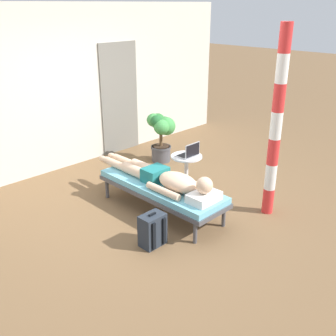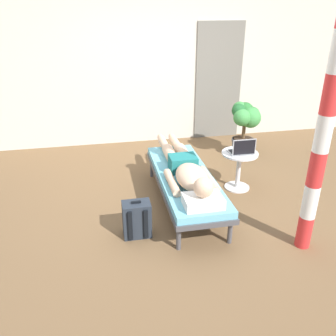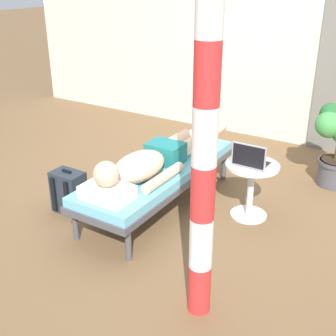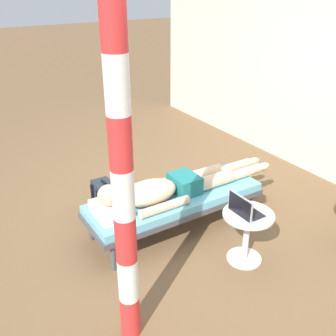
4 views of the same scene
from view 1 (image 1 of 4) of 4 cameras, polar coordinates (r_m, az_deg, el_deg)
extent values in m
plane|color=brown|center=(5.69, -2.41, -5.50)|extent=(40.00, 40.00, 0.00)
cube|color=beige|center=(6.99, -15.41, 10.84)|extent=(7.60, 0.20, 2.70)
cube|color=slate|center=(7.62, -6.96, 9.84)|extent=(0.84, 0.03, 2.04)
cylinder|color=#4C4C51|center=(5.95, -8.71, -2.94)|extent=(0.05, 0.05, 0.28)
cylinder|color=#4C4C51|center=(6.26, -4.67, -1.42)|extent=(0.05, 0.05, 0.28)
cylinder|color=#4C4C51|center=(4.82, 3.92, -9.22)|extent=(0.05, 0.05, 0.28)
cylinder|color=#4C4C51|center=(5.20, 7.97, -6.88)|extent=(0.05, 0.05, 0.28)
cube|color=#4C4C51|center=(5.44, -0.97, -3.23)|extent=(0.65, 1.93, 0.06)
cube|color=#6BB7CC|center=(5.41, -0.98, -2.57)|extent=(0.63, 1.89, 0.08)
cube|color=white|center=(4.91, 5.17, -4.18)|extent=(0.40, 0.28, 0.11)
sphere|color=beige|center=(4.84, 5.23, -2.49)|extent=(0.21, 0.21, 0.21)
ellipsoid|color=beige|center=(5.14, 1.44, -2.04)|extent=(0.35, 0.60, 0.23)
cylinder|color=beige|center=(5.06, -0.70, -3.33)|extent=(0.09, 0.55, 0.09)
cylinder|color=beige|center=(5.35, 2.67, -1.87)|extent=(0.09, 0.55, 0.09)
cube|color=#1E7272|center=(5.43, -1.85, -0.90)|extent=(0.33, 0.26, 0.19)
cylinder|color=beige|center=(5.62, -4.86, -0.36)|extent=(0.15, 0.42, 0.15)
cylinder|color=beige|center=(5.94, -7.56, 0.60)|extent=(0.11, 0.44, 0.11)
ellipsoid|color=beige|center=(6.16, -9.22, 1.27)|extent=(0.09, 0.20, 0.10)
cylinder|color=beige|center=(5.72, -3.57, 0.11)|extent=(0.15, 0.42, 0.15)
cylinder|color=beige|center=(6.03, -6.29, 1.03)|extent=(0.11, 0.44, 0.11)
ellipsoid|color=beige|center=(6.25, -7.97, 1.67)|extent=(0.09, 0.20, 0.10)
cylinder|color=silver|center=(6.27, 2.59, -2.63)|extent=(0.34, 0.34, 0.02)
cylinder|color=silver|center=(6.17, 2.63, -0.54)|extent=(0.06, 0.06, 0.48)
cylinder|color=silver|center=(6.07, 2.67, 1.65)|extent=(0.48, 0.48, 0.02)
cube|color=#A5A8AD|center=(6.07, 2.68, 1.83)|extent=(0.31, 0.22, 0.02)
cube|color=black|center=(6.07, 2.61, 1.94)|extent=(0.27, 0.15, 0.00)
cube|color=#A5A8AD|center=(5.96, 3.52, 2.57)|extent=(0.31, 0.01, 0.21)
cube|color=black|center=(5.95, 3.58, 2.55)|extent=(0.29, 0.00, 0.19)
cube|color=#262D38|center=(4.75, -2.23, -8.86)|extent=(0.30, 0.20, 0.40)
cube|color=#262D38|center=(4.86, -3.20, -9.04)|extent=(0.22, 0.04, 0.18)
cube|color=black|center=(4.63, -2.03, -9.75)|extent=(0.04, 0.02, 0.34)
cube|color=black|center=(4.73, -0.56, -9.00)|extent=(0.04, 0.02, 0.34)
cube|color=black|center=(4.64, -2.27, -6.63)|extent=(0.10, 0.02, 0.02)
cylinder|color=#4C4C51|center=(7.26, -1.00, 2.10)|extent=(0.34, 0.34, 0.28)
cylinder|color=#4C4C51|center=(7.22, -1.01, 2.99)|extent=(0.37, 0.37, 0.04)
cylinder|color=#332319|center=(7.21, -1.01, 3.18)|extent=(0.31, 0.31, 0.01)
cylinder|color=brown|center=(7.16, -1.02, 4.36)|extent=(0.06, 0.06, 0.32)
sphere|color=#38843D|center=(7.21, -0.46, 6.45)|extent=(0.24, 0.24, 0.24)
sphere|color=#2D7233|center=(7.20, -1.49, 6.73)|extent=(0.28, 0.28, 0.28)
sphere|color=#429347|center=(7.15, -2.12, 6.88)|extent=(0.24, 0.24, 0.24)
sphere|color=#23602D|center=(6.96, -1.66, 6.68)|extent=(0.22, 0.22, 0.22)
sphere|color=#429347|center=(6.93, -0.95, 5.88)|extent=(0.27, 0.27, 0.27)
sphere|color=#429347|center=(7.08, -0.22, 6.01)|extent=(0.32, 0.32, 0.32)
cylinder|color=red|center=(5.63, 14.13, -4.50)|extent=(0.15, 0.15, 0.35)
cylinder|color=white|center=(5.49, 14.47, -1.20)|extent=(0.15, 0.15, 0.35)
cylinder|color=red|center=(5.36, 14.84, 2.28)|extent=(0.15, 0.15, 0.35)
cylinder|color=white|center=(5.25, 15.22, 5.91)|extent=(0.15, 0.15, 0.35)
cylinder|color=red|center=(5.17, 15.62, 9.67)|extent=(0.15, 0.15, 0.35)
cylinder|color=white|center=(5.10, 16.04, 13.54)|extent=(0.15, 0.15, 0.35)
cylinder|color=red|center=(5.06, 16.49, 17.49)|extent=(0.15, 0.15, 0.35)
camera|label=2|loc=(2.46, 50.23, 6.26)|focal=38.01mm
camera|label=3|loc=(5.51, 41.61, 11.04)|focal=47.03mm
camera|label=4|loc=(6.61, 33.11, 17.68)|focal=42.06mm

